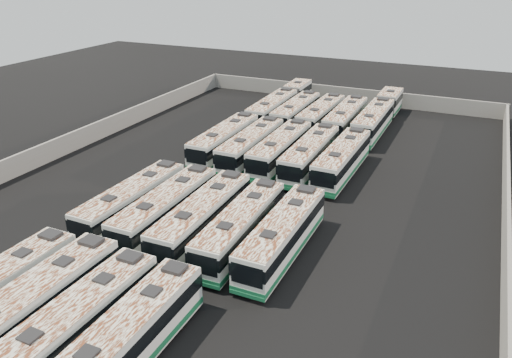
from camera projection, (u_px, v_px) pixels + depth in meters
name	position (u px, v px, depth m)	size (l,w,h in m)	color
ground	(238.00, 197.00, 45.87)	(140.00, 140.00, 0.00)	black
perimeter_wall	(237.00, 186.00, 45.42)	(45.20, 73.20, 2.20)	gray
bus_front_left	(33.00, 308.00, 28.61)	(2.63, 12.43, 3.50)	white
bus_front_center	(74.00, 327.00, 27.20)	(2.73, 12.14, 3.41)	white
bus_front_right	(125.00, 342.00, 26.18)	(2.61, 11.97, 3.37)	white
bus_midfront_far_left	(132.00, 201.00, 41.16)	(2.75, 11.97, 3.36)	white
bus_midfront_left	(166.00, 209.00, 39.87)	(2.66, 12.20, 3.43)	white
bus_midfront_center	(202.00, 217.00, 38.53)	(2.87, 12.38, 3.47)	white
bus_midfront_right	(241.00, 227.00, 37.28)	(2.83, 11.99, 3.36)	white
bus_midfront_far_right	(282.00, 235.00, 36.16)	(2.55, 12.03, 3.39)	white
bus_midback_far_left	(225.00, 141.00, 54.59)	(2.71, 12.37, 3.48)	white
bus_midback_left	(251.00, 146.00, 53.13)	(2.71, 12.31, 3.46)	white
bus_midback_center	(280.00, 149.00, 52.09)	(2.68, 12.36, 3.48)	white
bus_midback_right	(310.00, 155.00, 50.77)	(2.72, 12.30, 3.46)	white
bus_midback_far_right	(342.00, 160.00, 49.51)	(2.79, 12.29, 3.45)	white
bus_back_far_left	(281.00, 103.00, 68.45)	(2.96, 19.11, 3.46)	white
bus_back_left	(296.00, 113.00, 64.52)	(2.55, 12.04, 3.39)	white
bus_back_center	(321.00, 116.00, 63.35)	(2.82, 12.07, 3.39)	white
bus_back_right	(345.00, 119.00, 61.95)	(2.68, 12.30, 3.46)	white
bus_back_far_right	(379.00, 115.00, 63.55)	(2.70, 19.25, 3.49)	white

